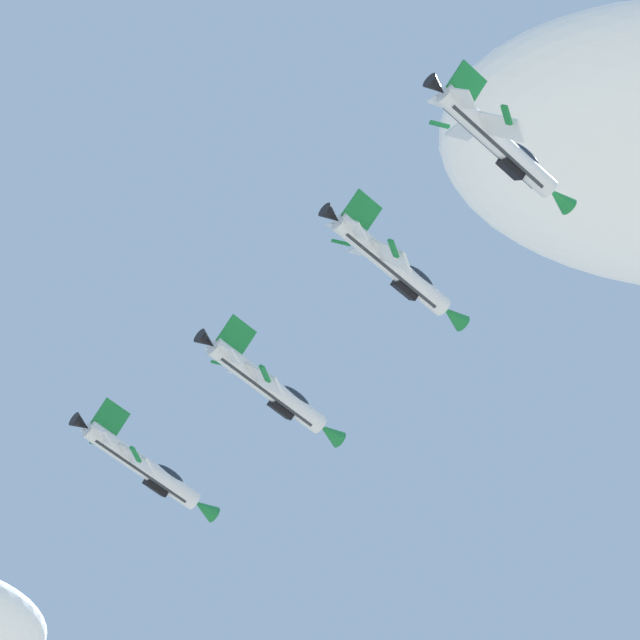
% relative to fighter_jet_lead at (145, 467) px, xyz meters
% --- Properties ---
extents(fighter_jet_lead, '(13.45, 11.35, 7.53)m').
position_rel_fighter_jet_lead_xyz_m(fighter_jet_lead, '(0.00, 0.00, 0.00)').
color(fighter_jet_lead, silver).
extents(fighter_jet_left_wing, '(13.45, 11.43, 7.85)m').
position_rel_fighter_jet_lead_xyz_m(fighter_jet_left_wing, '(10.17, -10.15, -0.54)').
color(fighter_jet_left_wing, silver).
extents(fighter_jet_right_wing, '(13.45, 11.49, 8.12)m').
position_rel_fighter_jet_lead_xyz_m(fighter_jet_right_wing, '(19.24, -21.54, 1.89)').
color(fighter_jet_right_wing, silver).
extents(fighter_jet_left_outer, '(13.45, 11.40, 7.74)m').
position_rel_fighter_jet_lead_xyz_m(fighter_jet_left_outer, '(25.95, -33.16, 2.38)').
color(fighter_jet_left_outer, silver).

